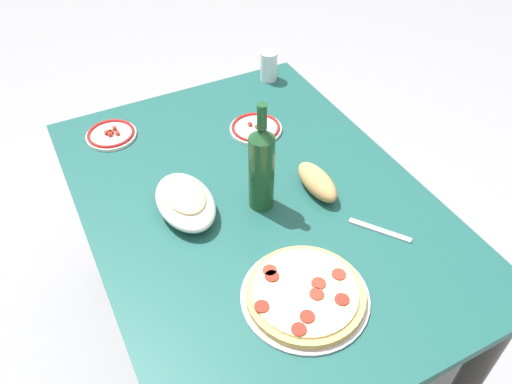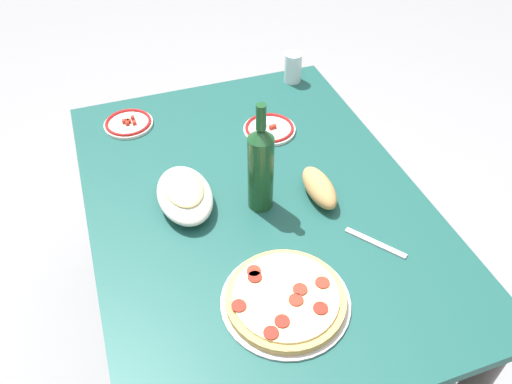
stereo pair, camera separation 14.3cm
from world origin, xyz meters
The scene contains 10 objects.
ground_plane centered at (0.00, 0.00, 0.00)m, with size 8.00×8.00×0.00m, color gray.
dining_table centered at (0.00, 0.00, 0.60)m, with size 1.28×0.93×0.71m.
pepperoni_pizza centered at (-0.35, 0.05, 0.73)m, with size 0.31×0.31×0.03m.
baked_pasta_dish centered at (0.05, 0.19, 0.75)m, with size 0.24×0.15×0.08m.
wine_bottle centered at (-0.02, -0.01, 0.85)m, with size 0.07×0.07×0.33m.
water_glass centered at (0.56, -0.34, 0.77)m, with size 0.06×0.06×0.11m, color silver.
side_plate_near centered at (0.29, -0.15, 0.72)m, with size 0.17×0.17×0.02m.
side_plate_far centered at (0.48, 0.28, 0.72)m, with size 0.16×0.16×0.02m.
bread_loaf centered at (-0.04, -0.17, 0.75)m, with size 0.17×0.07×0.07m, color tan.
fork_right centered at (-0.26, -0.24, 0.72)m, with size 0.17×0.02×0.01m, color #B7B7BC.
Camera 2 is at (-0.98, 0.34, 1.72)m, focal length 35.84 mm.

